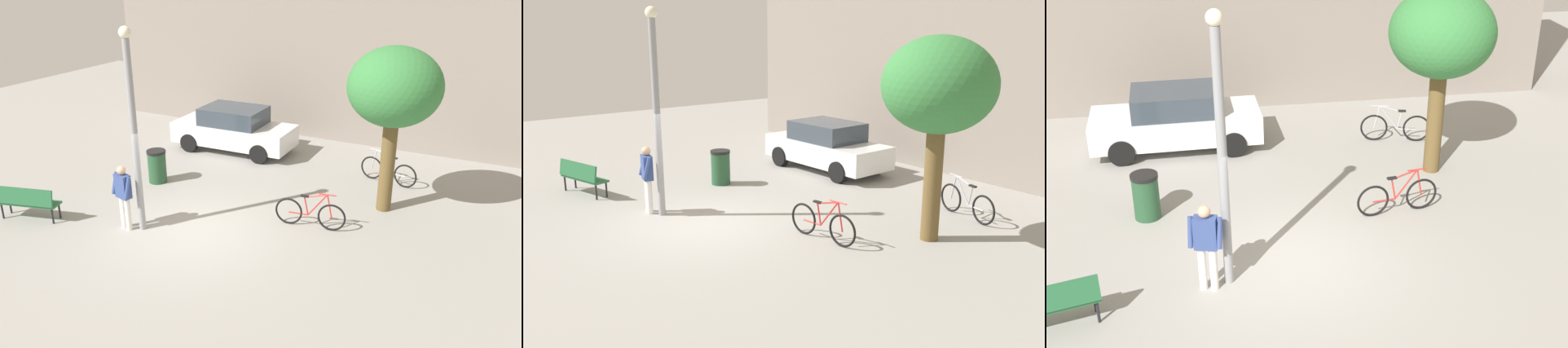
% 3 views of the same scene
% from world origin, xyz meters
% --- Properties ---
extents(ground_plane, '(36.00, 36.00, 0.00)m').
position_xyz_m(ground_plane, '(0.00, 0.00, 0.00)').
color(ground_plane, gray).
extents(building_facade, '(17.54, 2.00, 7.32)m').
position_xyz_m(building_facade, '(0.00, 9.35, 3.66)').
color(building_facade, gray).
rests_on(building_facade, ground_plane).
extents(lamppost, '(0.28, 0.28, 4.92)m').
position_xyz_m(lamppost, '(-1.25, -0.43, 2.69)').
color(lamppost, gray).
rests_on(lamppost, ground_plane).
extents(person_by_lamppost, '(0.63, 0.38, 1.67)m').
position_xyz_m(person_by_lamppost, '(-1.61, -0.60, 0.97)').
color(person_by_lamppost, white).
rests_on(person_by_lamppost, ground_plane).
extents(park_bench, '(1.67, 0.87, 0.92)m').
position_xyz_m(park_bench, '(-4.17, -1.36, 0.55)').
color(park_bench, '#236038').
rests_on(park_bench, ground_plane).
extents(plaza_tree, '(2.36, 2.36, 4.34)m').
position_xyz_m(plaza_tree, '(3.83, 3.39, 3.27)').
color(plaza_tree, brown).
rests_on(plaza_tree, ground_plane).
extents(bicycle_silver, '(1.78, 0.44, 0.97)m').
position_xyz_m(bicycle_silver, '(3.45, 5.25, 0.38)').
color(bicycle_silver, black).
rests_on(bicycle_silver, ground_plane).
extents(bicycle_red, '(1.80, 0.28, 0.97)m').
position_xyz_m(bicycle_red, '(2.45, 1.53, 0.38)').
color(bicycle_red, black).
rests_on(bicycle_red, ground_plane).
extents(parked_car_white, '(4.24, 1.90, 1.55)m').
position_xyz_m(parked_car_white, '(-2.12, 5.76, 0.77)').
color(parked_car_white, silver).
rests_on(parked_car_white, ground_plane).
extents(trash_bin, '(0.57, 0.57, 1.00)m').
position_xyz_m(trash_bin, '(-2.77, 2.20, 0.50)').
color(trash_bin, '#234C2D').
rests_on(trash_bin, ground_plane).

